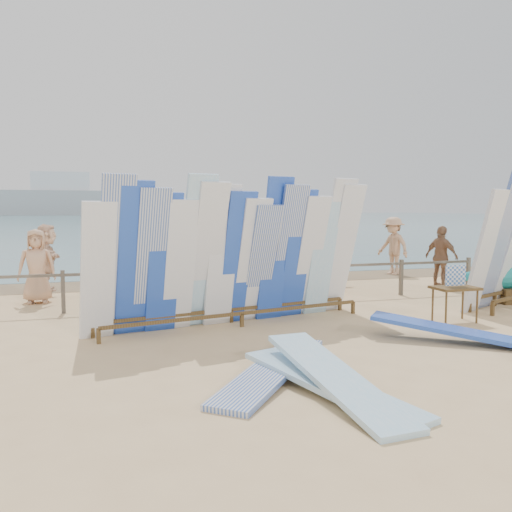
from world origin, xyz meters
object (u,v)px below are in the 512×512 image
object	(u,v)px
flat_board_d	(456,343)
beachgoer_0	(37,266)
flat_board_b	(335,395)
main_surfboard_rack	(237,258)
beachgoer_10	(442,257)
beachgoer_5	(315,252)
vendor_table	(455,303)
flat_board_a	(329,393)
side_surfboard_rack	(508,245)
beachgoer_9	(393,246)
beach_chair_right	(317,282)
beachgoer_2	(119,263)
stroller	(281,277)
beachgoer_11	(47,257)
flat_board_e	(271,379)
beachgoer_6	(303,254)
beachgoer_4	(274,258)
beach_chair_left	(280,286)
beachgoer_3	(156,263)

from	to	relation	value
flat_board_d	beachgoer_0	bearing A→B (deg)	89.14
flat_board_b	beachgoer_0	world-z (taller)	beachgoer_0
main_surfboard_rack	flat_board_b	world-z (taller)	main_surfboard_rack
beachgoer_10	beachgoer_5	bearing A→B (deg)	44.40
flat_board_b	flat_board_d	size ratio (longest dim) A/B	1.00
vendor_table	flat_board_a	xyz separation A→B (m)	(-3.99, -2.97, -0.36)
side_surfboard_rack	beachgoer_9	distance (m)	6.11
flat_board_b	main_surfboard_rack	bearing A→B (deg)	86.94
main_surfboard_rack	beach_chair_right	xyz separation A→B (m)	(3.10, 3.41, -1.01)
beachgoer_9	beachgoer_2	bearing A→B (deg)	-90.84
side_surfboard_rack	stroller	distance (m)	5.24
main_surfboard_rack	beachgoer_11	distance (m)	6.72
flat_board_b	flat_board_e	distance (m)	0.95
beachgoer_6	flat_board_a	bearing A→B (deg)	90.43
flat_board_e	stroller	bearing A→B (deg)	109.69
beachgoer_9	flat_board_a	bearing A→B (deg)	-51.21
side_surfboard_rack	beachgoer_4	world-z (taller)	side_surfboard_rack
side_surfboard_rack	beachgoer_11	world-z (taller)	side_surfboard_rack
beachgoer_10	vendor_table	bearing A→B (deg)	128.21
flat_board_e	beach_chair_left	world-z (taller)	beach_chair_left
side_surfboard_rack	flat_board_a	distance (m)	7.36
beachgoer_3	beachgoer_9	world-z (taller)	beachgoer_9
beachgoer_4	beachgoer_0	distance (m)	5.67
flat_board_a	beachgoer_9	distance (m)	12.15
beachgoer_10	side_surfboard_rack	bearing A→B (deg)	152.15
main_surfboard_rack	beach_chair_right	size ratio (longest dim) A/B	6.64
beachgoer_3	beachgoer_0	size ratio (longest dim) A/B	0.95
beachgoer_4	beachgoer_2	xyz separation A→B (m)	(-3.83, 0.21, -0.03)
side_surfboard_rack	flat_board_e	size ratio (longest dim) A/B	1.13
flat_board_d	beach_chair_right	size ratio (longest dim) A/B	3.21
main_surfboard_rack	beachgoer_9	bearing A→B (deg)	28.85
beachgoer_2	beachgoer_5	bearing A→B (deg)	106.99
flat_board_b	beachgoer_11	world-z (taller)	beachgoer_11
beachgoer_9	beach_chair_left	bearing A→B (deg)	-75.84
flat_board_a	beachgoer_4	xyz separation A→B (m)	(1.82, 7.26, 0.91)
main_surfboard_rack	flat_board_d	world-z (taller)	main_surfboard_rack
flat_board_d	side_surfboard_rack	bearing A→B (deg)	-12.43
flat_board_a	beachgoer_11	xyz separation A→B (m)	(-3.75, 9.58, 0.89)
beach_chair_right	flat_board_d	bearing A→B (deg)	-82.98
side_surfboard_rack	flat_board_b	distance (m)	7.38
vendor_table	flat_board_a	bearing A→B (deg)	-142.12
side_surfboard_rack	vendor_table	xyz separation A→B (m)	(-2.07, -0.96, -1.02)
flat_board_e	stroller	distance (m)	6.68
beach_chair_left	beachgoer_6	distance (m)	1.35
beachgoer_4	beachgoer_0	xyz separation A→B (m)	(-5.66, 0.33, -0.05)
main_surfboard_rack	beachgoer_5	distance (m)	5.70
beach_chair_right	beachgoer_9	xyz separation A→B (m)	(3.84, 2.58, 0.70)
beach_chair_left	beachgoer_2	bearing A→B (deg)	179.09
main_surfboard_rack	beachgoer_3	xyz separation A→B (m)	(-1.02, 4.07, -0.44)
beachgoer_3	beachgoer_5	world-z (taller)	beachgoer_5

